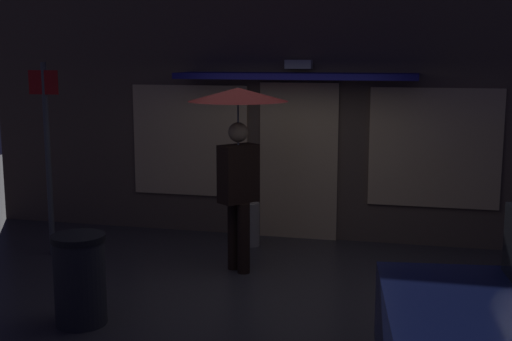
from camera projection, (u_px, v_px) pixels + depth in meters
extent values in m
plane|color=#38353A|center=(263.00, 288.00, 7.55)|extent=(18.00, 18.00, 0.00)
cube|color=brown|center=(301.00, 106.00, 9.49)|extent=(9.44, 0.30, 3.73)
cube|color=#F9D199|center=(299.00, 162.00, 9.45)|extent=(1.10, 0.04, 2.20)
cube|color=#F9D199|center=(190.00, 141.00, 9.78)|extent=(1.72, 0.04, 1.60)
cube|color=#F9D199|center=(434.00, 148.00, 8.98)|extent=(1.72, 0.04, 1.60)
cube|color=white|center=(299.00, 64.00, 9.15)|extent=(0.36, 0.16, 0.12)
cube|color=navy|center=(295.00, 76.00, 8.93)|extent=(3.20, 0.70, 0.08)
cylinder|color=black|center=(234.00, 235.00, 8.17)|extent=(0.15, 0.15, 0.85)
cylinder|color=black|center=(244.00, 238.00, 8.01)|extent=(0.15, 0.15, 0.85)
cube|color=black|center=(238.00, 174.00, 7.96)|extent=(0.47, 0.51, 0.69)
cube|color=silver|center=(248.00, 173.00, 8.01)|extent=(0.10, 0.12, 0.55)
cube|color=navy|center=(248.00, 174.00, 8.02)|extent=(0.05, 0.05, 0.44)
sphere|color=tan|center=(238.00, 132.00, 7.88)|extent=(0.23, 0.23, 0.23)
cylinder|color=slate|center=(238.00, 130.00, 7.87)|extent=(0.02, 0.02, 0.98)
cone|color=#4C0C0C|center=(238.00, 94.00, 7.80)|extent=(1.17, 1.17, 0.16)
cylinder|color=black|center=(461.00, 334.00, 5.52)|extent=(0.66, 0.30, 0.64)
cylinder|color=#595B60|center=(48.00, 161.00, 8.61)|extent=(0.07, 0.07, 2.49)
cube|color=red|center=(43.00, 82.00, 8.42)|extent=(0.40, 0.02, 0.30)
cylinder|color=#B2A899|center=(252.00, 225.00, 9.18)|extent=(0.20, 0.20, 0.59)
cylinder|color=#2D2D33|center=(80.00, 283.00, 6.49)|extent=(0.49, 0.49, 0.83)
cylinder|color=black|center=(78.00, 238.00, 6.41)|extent=(0.52, 0.52, 0.06)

